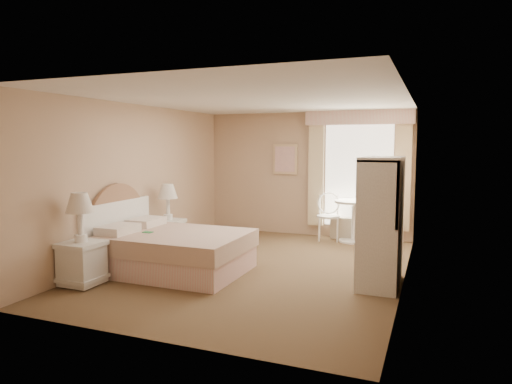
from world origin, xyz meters
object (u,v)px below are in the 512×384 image
at_px(bed, 170,249).
at_px(nightstand_far, 168,226).
at_px(round_table, 354,214).
at_px(armoire, 381,232).
at_px(nightstand_near, 82,251).
at_px(cafe_chair, 329,212).

distance_m(bed, nightstand_far, 1.29).
xyz_separation_m(round_table, armoire, (0.78, -2.56, 0.17)).
relative_size(nightstand_far, armoire, 0.68).
xyz_separation_m(nightstand_near, round_table, (2.87, 4.05, 0.07)).
bearing_deg(armoire, bed, -170.96).
bearing_deg(round_table, armoire, -73.09).
height_order(bed, cafe_chair, bed).
xyz_separation_m(bed, nightstand_near, (-0.71, -1.02, 0.13)).
xyz_separation_m(nightstand_far, armoire, (3.65, -0.61, 0.27)).
distance_m(nightstand_near, cafe_chair, 4.71).
distance_m(bed, cafe_chair, 3.48).
height_order(nightstand_near, round_table, nightstand_near).
relative_size(nightstand_near, nightstand_far, 1.05).
bearing_deg(nightstand_near, round_table, 54.62).
height_order(bed, nightstand_far, bed).
distance_m(nightstand_far, round_table, 3.48).
bearing_deg(armoire, round_table, 106.91).
height_order(bed, armoire, armoire).
height_order(cafe_chair, armoire, armoire).
relative_size(nightstand_far, cafe_chair, 1.25).
distance_m(nightstand_near, armoire, 3.95).
distance_m(round_table, cafe_chair, 0.50).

